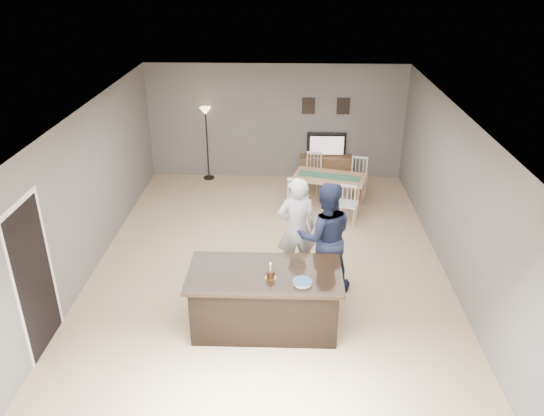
{
  "coord_description": "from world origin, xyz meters",
  "views": [
    {
      "loc": [
        0.3,
        -8.04,
        4.88
      ],
      "look_at": [
        0.05,
        -0.3,
        1.18
      ],
      "focal_mm": 35.0,
      "sensor_mm": 36.0,
      "label": 1
    }
  ],
  "objects_px": {
    "tv_console": "(326,168)",
    "dining_table": "(329,182)",
    "television": "(327,145)",
    "floor_lamp": "(206,124)",
    "man": "(325,237)",
    "woman": "(296,229)",
    "birthday_cake": "(271,274)",
    "kitchen_island": "(265,299)",
    "plate_stack": "(302,282)"
  },
  "relations": [
    {
      "from": "man",
      "to": "plate_stack",
      "type": "relative_size",
      "value": 6.86
    },
    {
      "from": "television",
      "to": "birthday_cake",
      "type": "xyz_separation_m",
      "value": [
        -1.11,
        -5.77,
        0.09
      ]
    },
    {
      "from": "man",
      "to": "kitchen_island",
      "type": "bearing_deg",
      "value": 44.19
    },
    {
      "from": "dining_table",
      "to": "floor_lamp",
      "type": "relative_size",
      "value": 1.14
    },
    {
      "from": "television",
      "to": "dining_table",
      "type": "relative_size",
      "value": 0.46
    },
    {
      "from": "tv_console",
      "to": "floor_lamp",
      "type": "xyz_separation_m",
      "value": [
        -2.81,
        0.02,
        1.05
      ]
    },
    {
      "from": "kitchen_island",
      "to": "tv_console",
      "type": "distance_m",
      "value": 5.7
    },
    {
      "from": "television",
      "to": "birthday_cake",
      "type": "bearing_deg",
      "value": 79.07
    },
    {
      "from": "television",
      "to": "floor_lamp",
      "type": "distance_m",
      "value": 2.85
    },
    {
      "from": "kitchen_island",
      "to": "dining_table",
      "type": "height_order",
      "value": "dining_table"
    },
    {
      "from": "floor_lamp",
      "to": "birthday_cake",
      "type": "bearing_deg",
      "value": -73.5
    },
    {
      "from": "birthday_cake",
      "to": "plate_stack",
      "type": "relative_size",
      "value": 0.89
    },
    {
      "from": "kitchen_island",
      "to": "dining_table",
      "type": "relative_size",
      "value": 1.08
    },
    {
      "from": "tv_console",
      "to": "dining_table",
      "type": "bearing_deg",
      "value": -91.17
    },
    {
      "from": "man",
      "to": "birthday_cake",
      "type": "height_order",
      "value": "man"
    },
    {
      "from": "birthday_cake",
      "to": "man",
      "type": "bearing_deg",
      "value": 54.75
    },
    {
      "from": "woman",
      "to": "birthday_cake",
      "type": "relative_size",
      "value": 7.42
    },
    {
      "from": "television",
      "to": "floor_lamp",
      "type": "height_order",
      "value": "floor_lamp"
    },
    {
      "from": "man",
      "to": "birthday_cake",
      "type": "bearing_deg",
      "value": 50.31
    },
    {
      "from": "tv_console",
      "to": "birthday_cake",
      "type": "relative_size",
      "value": 5.03
    },
    {
      "from": "television",
      "to": "birthday_cake",
      "type": "relative_size",
      "value": 3.83
    },
    {
      "from": "television",
      "to": "man",
      "type": "distance_m",
      "value": 4.63
    },
    {
      "from": "plate_stack",
      "to": "television",
      "type": "bearing_deg",
      "value": 83.39
    },
    {
      "from": "tv_console",
      "to": "television",
      "type": "relative_size",
      "value": 1.31
    },
    {
      "from": "plate_stack",
      "to": "floor_lamp",
      "type": "xyz_separation_m",
      "value": [
        -2.13,
        5.84,
        0.43
      ]
    },
    {
      "from": "plate_stack",
      "to": "floor_lamp",
      "type": "height_order",
      "value": "floor_lamp"
    },
    {
      "from": "plate_stack",
      "to": "dining_table",
      "type": "height_order",
      "value": "plate_stack"
    },
    {
      "from": "plate_stack",
      "to": "floor_lamp",
      "type": "relative_size",
      "value": 0.15
    },
    {
      "from": "kitchen_island",
      "to": "man",
      "type": "bearing_deg",
      "value": 48.63
    },
    {
      "from": "woman",
      "to": "plate_stack",
      "type": "bearing_deg",
      "value": 83.48
    },
    {
      "from": "birthday_cake",
      "to": "television",
      "type": "bearing_deg",
      "value": 79.07
    },
    {
      "from": "woman",
      "to": "dining_table",
      "type": "relative_size",
      "value": 0.89
    },
    {
      "from": "kitchen_island",
      "to": "dining_table",
      "type": "distance_m",
      "value": 4.24
    },
    {
      "from": "woman",
      "to": "man",
      "type": "bearing_deg",
      "value": 134.31
    },
    {
      "from": "plate_stack",
      "to": "dining_table",
      "type": "relative_size",
      "value": 0.13
    },
    {
      "from": "woman",
      "to": "birthday_cake",
      "type": "xyz_separation_m",
      "value": [
        -0.37,
        -1.48,
        0.07
      ]
    },
    {
      "from": "tv_console",
      "to": "birthday_cake",
      "type": "height_order",
      "value": "birthday_cake"
    },
    {
      "from": "man",
      "to": "dining_table",
      "type": "bearing_deg",
      "value": -99.54
    },
    {
      "from": "tv_console",
      "to": "woman",
      "type": "height_order",
      "value": "woman"
    },
    {
      "from": "man",
      "to": "woman",
      "type": "bearing_deg",
      "value": -41.24
    },
    {
      "from": "kitchen_island",
      "to": "woman",
      "type": "height_order",
      "value": "woman"
    },
    {
      "from": "television",
      "to": "birthday_cake",
      "type": "distance_m",
      "value": 5.88
    },
    {
      "from": "man",
      "to": "dining_table",
      "type": "distance_m",
      "value": 3.09
    },
    {
      "from": "floor_lamp",
      "to": "plate_stack",
      "type": "bearing_deg",
      "value": -70.0
    },
    {
      "from": "plate_stack",
      "to": "dining_table",
      "type": "xyz_separation_m",
      "value": [
        0.65,
        4.33,
        -0.34
      ]
    },
    {
      "from": "kitchen_island",
      "to": "birthday_cake",
      "type": "bearing_deg",
      "value": -56.65
    },
    {
      "from": "television",
      "to": "kitchen_island",
      "type": "bearing_deg",
      "value": 77.99
    },
    {
      "from": "television",
      "to": "man",
      "type": "xyz_separation_m",
      "value": [
        -0.3,
        -4.62,
        0.05
      ]
    },
    {
      "from": "woman",
      "to": "man",
      "type": "distance_m",
      "value": 0.56
    },
    {
      "from": "television",
      "to": "woman",
      "type": "distance_m",
      "value": 4.35
    }
  ]
}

